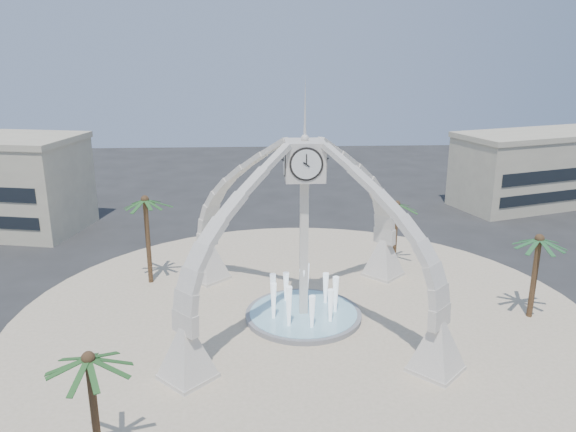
{
  "coord_description": "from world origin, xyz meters",
  "views": [
    {
      "loc": [
        -2.89,
        -34.97,
        17.91
      ],
      "look_at": [
        -0.95,
        2.0,
        6.77
      ],
      "focal_mm": 35.0,
      "sensor_mm": 36.0,
      "label": 1
    }
  ],
  "objects_px": {
    "palm_west": "(145,201)",
    "palm_north": "(397,205)",
    "fountain": "(303,314)",
    "palm_east": "(539,240)",
    "clock_tower": "(304,229)",
    "palm_south": "(88,360)"
  },
  "relations": [
    {
      "from": "fountain",
      "to": "palm_east",
      "type": "xyz_separation_m",
      "value": [
        15.65,
        -0.68,
        5.36
      ]
    },
    {
      "from": "clock_tower",
      "to": "palm_south",
      "type": "height_order",
      "value": "clock_tower"
    },
    {
      "from": "palm_west",
      "to": "clock_tower",
      "type": "bearing_deg",
      "value": -29.95
    },
    {
      "from": "clock_tower",
      "to": "palm_north",
      "type": "bearing_deg",
      "value": 47.31
    },
    {
      "from": "palm_south",
      "to": "palm_north",
      "type": "bearing_deg",
      "value": 51.13
    },
    {
      "from": "clock_tower",
      "to": "palm_north",
      "type": "distance_m",
      "value": 12.55
    },
    {
      "from": "fountain",
      "to": "palm_north",
      "type": "xyz_separation_m",
      "value": [
        8.47,
        9.19,
        5.12
      ]
    },
    {
      "from": "palm_east",
      "to": "palm_north",
      "type": "bearing_deg",
      "value": 126.0
    },
    {
      "from": "clock_tower",
      "to": "palm_east",
      "type": "relative_size",
      "value": 2.77
    },
    {
      "from": "fountain",
      "to": "palm_east",
      "type": "relative_size",
      "value": 1.23
    },
    {
      "from": "palm_west",
      "to": "palm_north",
      "type": "xyz_separation_m",
      "value": [
        20.09,
        2.5,
        -1.3
      ]
    },
    {
      "from": "clock_tower",
      "to": "palm_north",
      "type": "relative_size",
      "value": 2.92
    },
    {
      "from": "clock_tower",
      "to": "fountain",
      "type": "distance_m",
      "value": 6.2
    },
    {
      "from": "clock_tower",
      "to": "palm_east",
      "type": "distance_m",
      "value": 15.68
    },
    {
      "from": "fountain",
      "to": "palm_east",
      "type": "bearing_deg",
      "value": -2.51
    },
    {
      "from": "clock_tower",
      "to": "palm_east",
      "type": "bearing_deg",
      "value": -2.51
    },
    {
      "from": "palm_east",
      "to": "palm_north",
      "type": "xyz_separation_m",
      "value": [
        -7.17,
        9.87,
        -0.24
      ]
    },
    {
      "from": "clock_tower",
      "to": "palm_north",
      "type": "height_order",
      "value": "clock_tower"
    },
    {
      "from": "fountain",
      "to": "palm_north",
      "type": "distance_m",
      "value": 13.51
    },
    {
      "from": "palm_west",
      "to": "palm_south",
      "type": "relative_size",
      "value": 1.22
    },
    {
      "from": "clock_tower",
      "to": "palm_south",
      "type": "bearing_deg",
      "value": -126.1
    },
    {
      "from": "fountain",
      "to": "palm_north",
      "type": "height_order",
      "value": "palm_north"
    }
  ]
}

